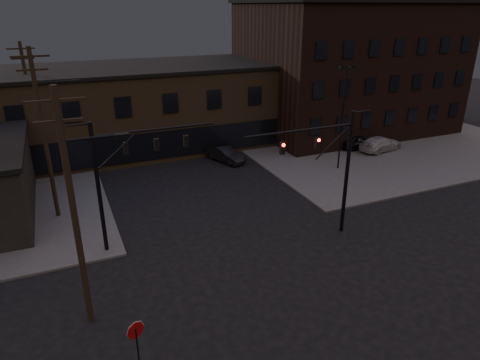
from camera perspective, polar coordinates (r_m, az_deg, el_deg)
name	(u,v)px	position (r m, az deg, el deg)	size (l,w,h in m)	color
ground	(289,294)	(22.85, 6.51, -14.90)	(140.00, 140.00, 0.00)	black
sidewalk_ne	(362,135)	(50.92, 15.92, 5.80)	(30.00, 30.00, 0.15)	#474744
building_row	(156,107)	(45.66, -11.10, 9.51)	(40.00, 12.00, 8.00)	brown
building_right	(346,68)	(52.61, 13.95, 14.25)	(22.00, 16.00, 14.00)	black
traffic_signal_near	(333,163)	(26.50, 12.26, 2.29)	(7.12, 0.24, 8.00)	black
traffic_signal_far	(120,171)	(25.30, -15.70, 1.19)	(7.12, 0.24, 8.00)	black
stop_sign	(136,336)	(18.13, -13.67, -19.54)	(0.72, 0.33, 2.48)	black
utility_pole_near	(75,208)	(19.27, -21.17, -3.49)	(3.70, 0.28, 11.00)	black
utility_pole_mid	(45,133)	(30.56, -24.59, 5.77)	(3.70, 0.28, 11.50)	black
utility_pole_far	(31,103)	(42.38, -26.12, 9.18)	(2.20, 0.28, 11.00)	black
lot_light_a	(343,109)	(38.08, 13.59, 9.14)	(1.50, 0.28, 9.14)	black
lot_light_b	(362,94)	(45.57, 16.01, 10.99)	(1.50, 0.28, 9.14)	black
parked_car_lot_a	(360,142)	(45.51, 15.70, 4.96)	(1.70, 4.22, 1.44)	black
parked_car_lot_b	(381,144)	(45.38, 18.24, 4.62)	(2.01, 4.95, 1.44)	#ACACAE
car_crossing	(225,154)	(40.50, -2.00, 3.44)	(1.49, 4.28, 1.41)	black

